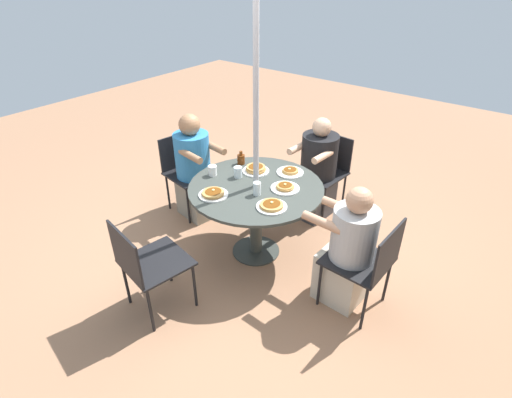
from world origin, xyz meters
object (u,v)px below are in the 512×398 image
(pancake_plate_a, at_px, (272,206))
(drinking_glass_a, at_px, (257,189))
(pancake_plate_e, at_px, (285,187))
(syrup_bottle, at_px, (241,159))
(patio_chair_north, at_px, (146,262))
(coffee_cup, at_px, (213,171))
(patio_chair_south, at_px, (326,167))
(patio_chair_east, at_px, (368,260))
(pancake_plate_d, at_px, (290,172))
(diner_south, at_px, (316,173))
(patio_table, at_px, (256,198))
(diner_west, at_px, (195,171))
(drinking_glass_b, at_px, (238,172))
(diner_east, at_px, (348,252))
(pancake_plate_b, at_px, (256,169))
(pancake_plate_c, at_px, (213,194))
(patio_chair_west, at_px, (186,168))

(pancake_plate_a, bearing_deg, drinking_glass_a, -112.28)
(pancake_plate_e, relative_size, syrup_bottle, 1.90)
(patio_chair_north, distance_m, syrup_bottle, 1.43)
(patio_chair_north, height_order, coffee_cup, patio_chair_north)
(patio_chair_south, relative_size, coffee_cup, 8.85)
(patio_chair_east, relative_size, pancake_plate_d, 3.31)
(diner_south, xyz_separation_m, pancake_plate_e, (0.84, 0.15, 0.26))
(patio_table, relative_size, pancake_plate_d, 4.75)
(diner_west, xyz_separation_m, coffee_cup, (0.23, 0.50, 0.27))
(patio_table, xyz_separation_m, coffee_cup, (0.08, -0.45, 0.17))
(pancake_plate_e, bearing_deg, drinking_glass_b, -79.76)
(pancake_plate_d, bearing_deg, pancake_plate_e, 25.46)
(diner_east, bearing_deg, pancake_plate_b, 79.25)
(coffee_cup, bearing_deg, diner_south, 153.03)
(patio_chair_north, xyz_separation_m, drinking_glass_a, (-1.01, 0.29, 0.30))
(patio_chair_east, bearing_deg, patio_chair_north, 131.11)
(drinking_glass_b, bearing_deg, pancake_plate_a, 67.30)
(syrup_bottle, bearing_deg, coffee_cup, -9.32)
(diner_east, height_order, coffee_cup, diner_east)
(pancake_plate_e, bearing_deg, pancake_plate_c, -41.89)
(pancake_plate_e, height_order, drinking_glass_b, drinking_glass_b)
(syrup_bottle, distance_m, coffee_cup, 0.35)
(patio_table, height_order, pancake_plate_b, pancake_plate_b)
(patio_chair_north, relative_size, diner_south, 0.76)
(patio_chair_west, height_order, syrup_bottle, syrup_bottle)
(pancake_plate_c, distance_m, syrup_bottle, 0.65)
(pancake_plate_b, bearing_deg, patio_chair_south, 163.43)
(patio_table, height_order, patio_chair_south, patio_chair_south)
(pancake_plate_d, bearing_deg, syrup_bottle, -74.31)
(patio_chair_west, distance_m, drinking_glass_b, 0.94)
(patio_chair_south, relative_size, drinking_glass_b, 8.26)
(patio_chair_west, height_order, drinking_glass_a, drinking_glass_a)
(patio_chair_west, bearing_deg, patio_chair_north, 44.44)
(diner_south, height_order, drinking_glass_a, diner_south)
(syrup_bottle, relative_size, coffee_cup, 1.41)
(pancake_plate_a, xyz_separation_m, pancake_plate_e, (-0.32, -0.08, -0.00))
(patio_table, height_order, pancake_plate_e, pancake_plate_e)
(diner_west, xyz_separation_m, pancake_plate_c, (0.50, 0.76, 0.24))
(pancake_plate_a, height_order, pancake_plate_c, pancake_plate_c)
(pancake_plate_c, bearing_deg, drinking_glass_b, -173.11)
(patio_table, xyz_separation_m, pancake_plate_e, (-0.12, 0.23, 0.14))
(patio_chair_west, distance_m, pancake_plate_d, 1.27)
(patio_chair_west, bearing_deg, patio_chair_east, 93.33)
(patio_chair_west, bearing_deg, diner_west, 90.00)
(diner_east, xyz_separation_m, diner_west, (-0.19, -1.91, 0.03))
(patio_table, xyz_separation_m, patio_chair_east, (0.05, 1.14, -0.11))
(patio_chair_north, distance_m, patio_chair_west, 1.59)
(patio_chair_east, xyz_separation_m, drinking_glass_a, (0.06, -1.04, 0.30))
(patio_chair_north, distance_m, coffee_cup, 1.10)
(patio_table, relative_size, pancake_plate_b, 4.75)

